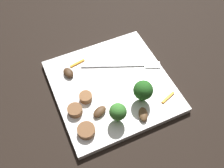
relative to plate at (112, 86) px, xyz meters
name	(u,v)px	position (x,y,z in m)	size (l,w,h in m)	color
ground_plane	(112,88)	(0.00, 0.00, -0.01)	(1.40, 1.40, 0.00)	black
plate	(112,86)	(0.00, 0.00, 0.00)	(0.25, 0.25, 0.01)	white
fork	(127,65)	(0.05, 0.03, 0.01)	(0.17, 0.08, 0.00)	silver
broccoli_floret_0	(118,112)	(-0.02, -0.08, 0.04)	(0.03, 0.03, 0.05)	#408630
broccoli_floret_1	(143,90)	(0.04, -0.06, 0.04)	(0.04, 0.04, 0.05)	#296420
sausage_slice_0	(86,131)	(-0.09, -0.08, 0.01)	(0.03, 0.03, 0.01)	brown
sausage_slice_1	(86,97)	(-0.07, -0.01, 0.01)	(0.03, 0.03, 0.01)	brown
sausage_slice_2	(75,110)	(-0.10, -0.03, 0.01)	(0.03, 0.03, 0.01)	brown
mushroom_0	(143,114)	(0.02, -0.10, 0.01)	(0.03, 0.02, 0.01)	brown
mushroom_1	(100,112)	(-0.05, -0.05, 0.01)	(0.03, 0.02, 0.01)	#4C331E
mushroom_2	(68,73)	(-0.08, 0.06, 0.01)	(0.03, 0.02, 0.01)	#422B19
pepper_strip_0	(77,63)	(-0.05, 0.08, 0.01)	(0.04, 0.00, 0.00)	orange
pepper_strip_2	(168,98)	(0.09, -0.08, 0.01)	(0.04, 0.01, 0.00)	orange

